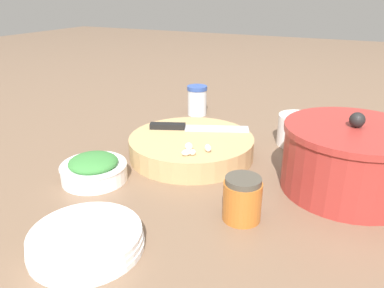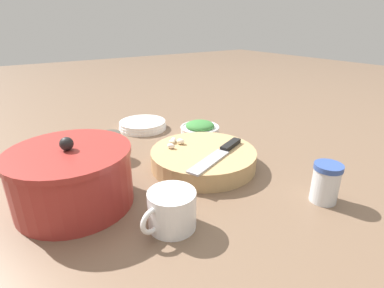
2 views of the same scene
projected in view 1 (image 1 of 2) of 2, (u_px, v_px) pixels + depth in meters
The scene contains 10 objects.
ground_plane at pixel (195, 165), 0.84m from camera, with size 5.00×5.00×0.00m, color brown.
cutting_board at pixel (191, 146), 0.87m from camera, with size 0.29×0.29×0.05m.
chef_knife at pixel (193, 127), 0.91m from camera, with size 0.12×0.23×0.01m.
garlic_cloves at pixel (193, 149), 0.78m from camera, with size 0.06×0.07×0.02m.
herb_bowl at pixel (94, 169), 0.76m from camera, with size 0.14×0.14×0.05m.
spice_jar at pixel (197, 100), 1.15m from camera, with size 0.06×0.06×0.09m.
coffee_mug at pixel (297, 130), 0.93m from camera, with size 0.09×0.12×0.08m.
plate_stack at pixel (86, 240), 0.56m from camera, with size 0.17×0.17×0.03m.
honey_jar at pixel (242, 199), 0.63m from camera, with size 0.07×0.07×0.08m.
stock_pot at pixel (350, 159), 0.71m from camera, with size 0.26×0.26×0.16m.
Camera 1 is at (0.68, 0.33, 0.36)m, focal length 35.00 mm.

